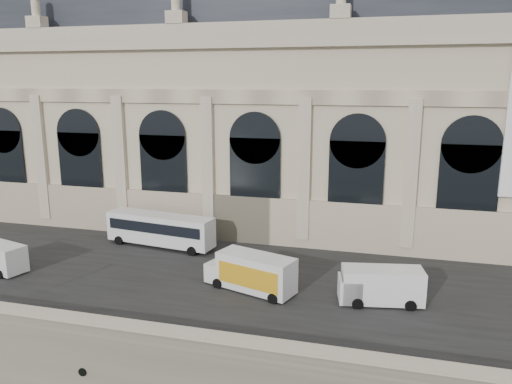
% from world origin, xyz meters
% --- Properties ---
extents(quay, '(160.00, 70.00, 6.00)m').
position_xyz_m(quay, '(0.00, 35.00, 3.00)').
color(quay, gray).
rests_on(quay, ground).
extents(street, '(160.00, 24.00, 0.06)m').
position_xyz_m(street, '(0.00, 14.00, 6.03)').
color(street, '#2D2D2D').
rests_on(street, quay).
extents(parapet, '(160.00, 1.40, 1.21)m').
position_xyz_m(parapet, '(0.00, 0.60, 6.62)').
color(parapet, gray).
rests_on(parapet, quay).
extents(museum, '(69.00, 18.70, 29.10)m').
position_xyz_m(museum, '(-5.98, 30.86, 19.72)').
color(museum, beige).
rests_on(museum, quay).
extents(bus_left, '(11.72, 3.96, 3.39)m').
position_xyz_m(bus_left, '(-13.02, 18.44, 7.90)').
color(bus_left, silver).
rests_on(bus_left, quay).
extents(van_c, '(6.56, 3.43, 2.78)m').
position_xyz_m(van_c, '(8.60, 10.56, 7.42)').
color(van_c, white).
rests_on(van_c, quay).
extents(box_truck, '(7.95, 4.64, 3.06)m').
position_xyz_m(box_truck, '(-1.20, 10.41, 7.54)').
color(box_truck, silver).
rests_on(box_truck, quay).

